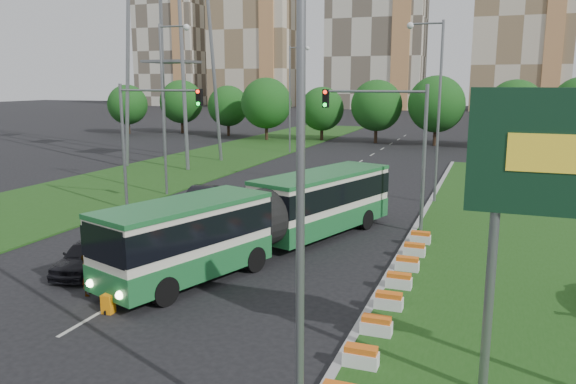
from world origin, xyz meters
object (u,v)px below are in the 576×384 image
at_px(traffic_mast_median, 394,134).
at_px(car_left_near, 88,256).
at_px(articulated_bus, 265,216).
at_px(traffic_mast_left, 145,127).
at_px(shopping_trolley, 108,304).
at_px(pedestrian, 88,275).
at_px(car_left_far, 201,197).

height_order(traffic_mast_median, car_left_near, traffic_mast_median).
height_order(articulated_bus, car_left_near, articulated_bus).
relative_size(traffic_mast_median, traffic_mast_left, 1.00).
bearing_deg(articulated_bus, shopping_trolley, -86.76).
height_order(articulated_bus, shopping_trolley, articulated_bus).
distance_m(car_left_near, pedestrian, 2.86).
height_order(car_left_near, car_left_far, car_left_near).
xyz_separation_m(traffic_mast_median, shopping_trolley, (-7.46, -14.92, -5.01)).
bearing_deg(car_left_near, car_left_far, 85.32).
relative_size(pedestrian, shopping_trolley, 2.36).
relative_size(car_left_far, shopping_trolley, 6.20).
bearing_deg(shopping_trolley, car_left_far, 105.57).
bearing_deg(car_left_far, shopping_trolley, -77.28).
relative_size(traffic_mast_left, articulated_bus, 0.45).
height_order(traffic_mast_median, shopping_trolley, traffic_mast_median).
bearing_deg(car_left_near, shopping_trolley, -54.38).
height_order(car_left_far, pedestrian, pedestrian).
bearing_deg(traffic_mast_left, traffic_mast_median, 3.77).
xyz_separation_m(traffic_mast_left, car_left_far, (2.52, 2.27, -4.65)).
height_order(traffic_mast_left, car_left_near, traffic_mast_left).
distance_m(traffic_mast_left, articulated_bus, 11.95).
height_order(articulated_bus, car_left_far, articulated_bus).
bearing_deg(car_left_near, traffic_mast_left, 99.55).
height_order(traffic_mast_left, articulated_bus, traffic_mast_left).
bearing_deg(shopping_trolley, car_left_near, 134.93).
bearing_deg(shopping_trolley, traffic_mast_left, 116.78).
distance_m(car_left_near, car_left_far, 12.88).
xyz_separation_m(articulated_bus, car_left_near, (-6.10, -5.29, -1.08)).
relative_size(traffic_mast_median, car_left_near, 1.88).
bearing_deg(traffic_mast_median, car_left_near, -133.96).
relative_size(traffic_mast_median, pedestrian, 4.91).
distance_m(articulated_bus, car_left_far, 10.75).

